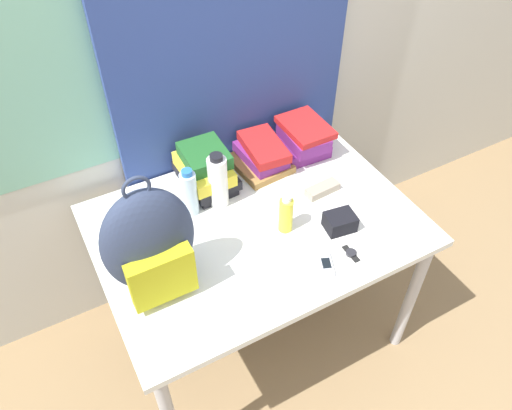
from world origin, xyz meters
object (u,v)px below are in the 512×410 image
Objects in this scene: backpack at (150,244)px; book_stack_center at (262,155)px; book_stack_left at (205,169)px; camera_pouch at (340,222)px; water_bottle at (189,193)px; wristwatch at (351,253)px; sunscreen_bottle at (286,214)px; sports_bottle at (218,181)px; cell_phone at (326,264)px; book_stack_right at (303,139)px; sunglasses_case at (322,189)px.

backpack is 0.77m from book_stack_center.
camera_pouch is at bearing -53.42° from book_stack_left.
water_bottle reaches higher than wristwatch.
sunscreen_bottle is (-0.11, -0.38, 0.02)m from book_stack_center.
wristwatch is at bearing -56.65° from sunscreen_bottle.
book_stack_center reaches higher than camera_pouch.
sports_bottle is 0.51m from camera_pouch.
backpack is 2.86× the size of sunscreen_bottle.
cell_phone is 0.92× the size of camera_pouch.
book_stack_right is at bearing 14.41° from sports_bottle.
backpack is 3.95× the size of camera_pouch.
book_stack_center is at bearing 25.39° from sports_bottle.
backpack is 0.46m from sports_bottle.
sports_bottle is 2.00× the size of camera_pouch.
sunscreen_bottle is 2.00× the size of wristwatch.
book_stack_left is 0.65m from cell_phone.
book_stack_left is (0.37, 0.39, -0.12)m from backpack.
water_bottle is 0.60m from camera_pouch.
water_bottle is 1.26× the size of sunscreen_bottle.
book_stack_right is 2.21× the size of cell_phone.
backpack reaches higher than sports_bottle.
wristwatch is at bearing -56.95° from sports_bottle.
sports_bottle is at bearing 159.77° from sunglasses_case.
backpack is at bearing -148.18° from book_stack_center.
cell_phone is at bearing -21.11° from backpack.
backpack is at bearing -133.03° from book_stack_left.
book_stack_left reaches higher than sunscreen_bottle.
camera_pouch is (0.19, -0.10, -0.05)m from sunscreen_bottle.
sunscreen_bottle is (0.16, -0.26, -0.04)m from sports_bottle.
sports_bottle reaches higher than cell_phone.
book_stack_left reaches higher than sunglasses_case.
backpack is at bearing -155.27° from book_stack_right.
water_bottle is at bearing -163.06° from book_stack_center.
sports_bottle is at bearing -4.34° from water_bottle.
book_stack_right is 1.01× the size of sports_bottle.
sports_bottle reaches higher than wristwatch.
backpack is 2.28× the size of water_bottle.
water_bottle is at bearing 48.27° from backpack.
book_stack_center reaches higher than sunglasses_case.
water_bottle is (-0.12, -0.12, 0.02)m from book_stack_left.
backpack is 0.81m from sunglasses_case.
book_stack_center is at bearing 99.80° from camera_pouch.
backpack is at bearing -178.67° from sunscreen_bottle.
book_stack_center is 0.62m from cell_phone.
sports_bottle is 0.45m from sunglasses_case.
book_stack_left is at bearing 46.97° from backpack.
backpack reaches higher than book_stack_left.
book_stack_left is 2.50× the size of cell_phone.
sunscreen_bottle reaches higher than book_stack_right.
sports_bottle is at bearing 123.05° from wristwatch.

